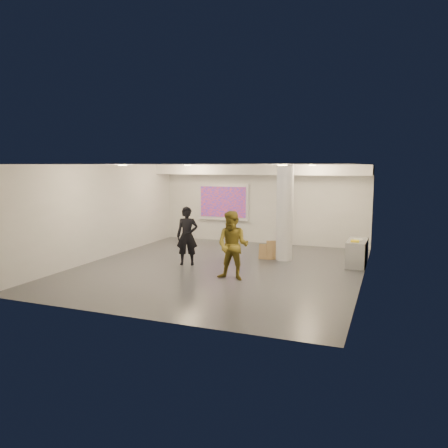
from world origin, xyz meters
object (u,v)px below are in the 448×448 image
at_px(credenza, 357,253).
at_px(man, 233,246).
at_px(projection_screen, 223,202).
at_px(column, 285,213).
at_px(woman, 187,236).

height_order(credenza, man, man).
xyz_separation_m(credenza, man, (-2.90, -2.88, 0.52)).
xyz_separation_m(projection_screen, credenza, (5.32, -2.64, -1.14)).
bearing_deg(credenza, man, -133.90).
bearing_deg(column, projection_screen, 139.44).
bearing_deg(man, woman, 149.18).
xyz_separation_m(projection_screen, woman, (0.54, -4.38, -0.65)).
bearing_deg(woman, man, -49.44).
distance_m(projection_screen, man, 6.06).
bearing_deg(man, column, 77.17).
distance_m(credenza, woman, 5.11).
xyz_separation_m(column, projection_screen, (-3.10, 2.65, 0.03)).
xyz_separation_m(column, man, (-0.68, -2.87, -0.60)).
relative_size(column, woman, 1.71).
distance_m(projection_screen, credenza, 6.05).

